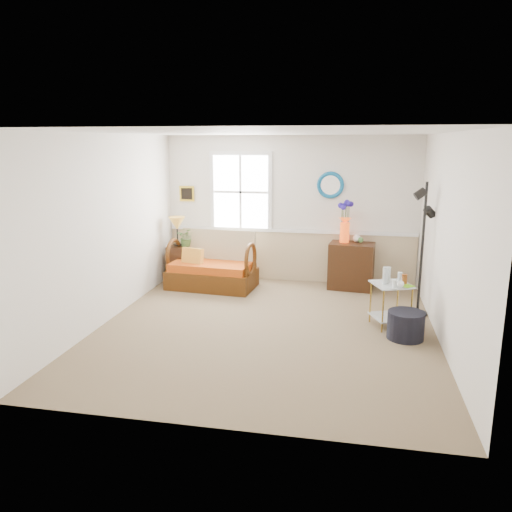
% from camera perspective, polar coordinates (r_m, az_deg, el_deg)
% --- Properties ---
extents(floor, '(4.50, 5.00, 0.01)m').
position_cam_1_polar(floor, '(6.89, 1.14, -8.21)').
color(floor, brown).
rests_on(floor, ground).
extents(ceiling, '(4.50, 5.00, 0.01)m').
position_cam_1_polar(ceiling, '(6.43, 1.25, 13.96)').
color(ceiling, white).
rests_on(ceiling, walls).
extents(walls, '(4.51, 5.01, 2.60)m').
position_cam_1_polar(walls, '(6.53, 1.19, 2.49)').
color(walls, white).
rests_on(walls, floor).
extents(wainscot, '(4.46, 0.02, 0.90)m').
position_cam_1_polar(wainscot, '(9.11, 3.83, -0.01)').
color(wainscot, tan).
rests_on(wainscot, walls).
extents(chair_rail, '(4.46, 0.04, 0.06)m').
position_cam_1_polar(chair_rail, '(9.01, 3.87, 2.89)').
color(chair_rail, white).
rests_on(chair_rail, walls).
extents(window, '(1.14, 0.06, 1.44)m').
position_cam_1_polar(window, '(9.07, -1.76, 7.32)').
color(window, white).
rests_on(window, walls).
extents(picture, '(0.28, 0.03, 0.28)m').
position_cam_1_polar(picture, '(9.36, -7.90, 7.07)').
color(picture, '#AD8C22').
rests_on(picture, walls).
extents(mirror, '(0.47, 0.07, 0.47)m').
position_cam_1_polar(mirror, '(8.85, 8.50, 8.03)').
color(mirror, '#1482C4').
rests_on(mirror, walls).
extents(loveseat, '(1.54, 0.96, 0.96)m').
position_cam_1_polar(loveseat, '(8.65, -5.08, -0.52)').
color(loveseat, '#62310C').
rests_on(loveseat, floor).
extents(throw_pillow, '(0.40, 0.20, 0.39)m').
position_cam_1_polar(throw_pillow, '(8.65, -7.29, -0.38)').
color(throw_pillow, orange).
rests_on(throw_pillow, loveseat).
extents(lamp_stand, '(0.40, 0.40, 0.64)m').
position_cam_1_polar(lamp_stand, '(9.18, -8.72, -0.84)').
color(lamp_stand, '#37190A').
rests_on(lamp_stand, floor).
extents(table_lamp, '(0.36, 0.36, 0.54)m').
position_cam_1_polar(table_lamp, '(9.05, -8.99, 2.76)').
color(table_lamp, '#B07F2D').
rests_on(table_lamp, lamp_stand).
extents(potted_plant, '(0.34, 0.37, 0.26)m').
position_cam_1_polar(potted_plant, '(9.04, -7.93, 1.91)').
color(potted_plant, '#49783B').
rests_on(potted_plant, lamp_stand).
extents(cabinet, '(0.79, 0.56, 0.80)m').
position_cam_1_polar(cabinet, '(8.73, 10.83, -1.12)').
color(cabinet, '#37190A').
rests_on(cabinet, floor).
extents(flower_vase, '(0.24, 0.24, 0.71)m').
position_cam_1_polar(flower_vase, '(8.65, 10.14, 3.86)').
color(flower_vase, '#E6450F').
rests_on(flower_vase, cabinet).
extents(side_table, '(0.62, 0.62, 0.61)m').
position_cam_1_polar(side_table, '(7.09, 15.11, -5.44)').
color(side_table, '#AD8C31').
rests_on(side_table, floor).
extents(tabletop_items, '(0.55, 0.55, 0.23)m').
position_cam_1_polar(tabletop_items, '(6.96, 15.80, -2.20)').
color(tabletop_items, silver).
rests_on(tabletop_items, side_table).
extents(floor_lamp, '(0.33, 0.33, 1.94)m').
position_cam_1_polar(floor_lamp, '(7.53, 18.45, 0.67)').
color(floor_lamp, black).
rests_on(floor_lamp, floor).
extents(ottoman, '(0.58, 0.58, 0.36)m').
position_cam_1_polar(ottoman, '(6.75, 16.74, -7.58)').
color(ottoman, black).
rests_on(ottoman, floor).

